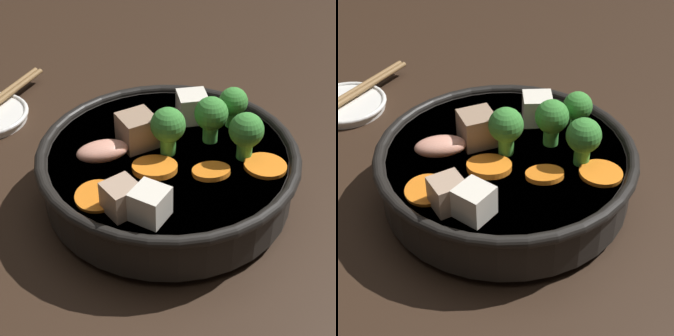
{
  "view_description": "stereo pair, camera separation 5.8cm",
  "coord_description": "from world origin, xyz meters",
  "views": [
    {
      "loc": [
        -0.41,
        0.2,
        0.39
      ],
      "look_at": [
        0.0,
        0.0,
        0.04
      ],
      "focal_mm": 60.0,
      "sensor_mm": 36.0,
      "label": 1
    },
    {
      "loc": [
        -0.43,
        0.15,
        0.39
      ],
      "look_at": [
        0.0,
        0.0,
        0.04
      ],
      "focal_mm": 60.0,
      "sensor_mm": 36.0,
      "label": 2
    }
  ],
  "objects": [
    {
      "name": "stirfry_bowl",
      "position": [
        -0.0,
        -0.0,
        0.04
      ],
      "size": [
        0.27,
        0.27,
        0.11
      ],
      "color": "black",
      "rests_on": "ground_plane"
    },
    {
      "name": "ground_plane",
      "position": [
        0.0,
        0.0,
        0.0
      ],
      "size": [
        3.0,
        3.0,
        0.0
      ],
      "primitive_type": "plane",
      "color": "black"
    }
  ]
}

